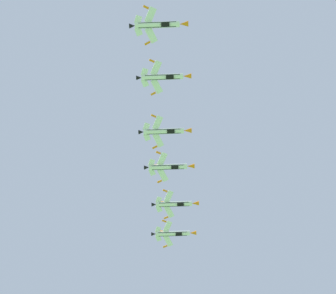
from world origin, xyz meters
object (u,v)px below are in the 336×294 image
(fighter_jet_right_wing, at_px, (169,167))
(fighter_jet_trail_slot, at_px, (158,25))
(fighter_jet_lead, at_px, (173,233))
(fighter_jet_left_wing, at_px, (175,204))
(fighter_jet_right_outer, at_px, (163,77))
(fighter_jet_left_outer, at_px, (165,131))

(fighter_jet_right_wing, bearing_deg, fighter_jet_trail_slot, -1.40)
(fighter_jet_lead, distance_m, fighter_jet_right_wing, 31.15)
(fighter_jet_left_wing, height_order, fighter_jet_right_wing, fighter_jet_left_wing)
(fighter_jet_right_wing, height_order, fighter_jet_right_outer, fighter_jet_right_outer)
(fighter_jet_left_wing, height_order, fighter_jet_trail_slot, fighter_jet_trail_slot)
(fighter_jet_left_wing, height_order, fighter_jet_left_outer, fighter_jet_left_wing)
(fighter_jet_lead, xyz_separation_m, fighter_jet_left_wing, (4.33, -13.74, -0.70))
(fighter_jet_right_wing, relative_size, fighter_jet_trail_slot, 1.00)
(fighter_jet_trail_slot, bearing_deg, fighter_jet_right_outer, 177.71)
(fighter_jet_left_wing, relative_size, fighter_jet_trail_slot, 1.00)
(fighter_jet_right_outer, bearing_deg, fighter_jet_left_outer, -178.94)
(fighter_jet_left_wing, distance_m, fighter_jet_left_outer, 30.38)
(fighter_jet_left_wing, xyz_separation_m, fighter_jet_left_outer, (5.14, -29.89, -1.70))
(fighter_jet_left_wing, xyz_separation_m, fighter_jet_right_outer, (9.19, -45.19, 2.67))
(fighter_jet_lead, xyz_separation_m, fighter_jet_right_outer, (13.52, -58.93, 1.96))
(fighter_jet_lead, distance_m, fighter_jet_trail_slot, 76.51)
(fighter_jet_left_outer, distance_m, fighter_jet_trail_slot, 32.05)
(fighter_jet_right_outer, bearing_deg, fighter_jet_right_wing, 179.09)
(fighter_jet_trail_slot, bearing_deg, fighter_jet_lead, 178.85)
(fighter_jet_left_outer, height_order, fighter_jet_trail_slot, fighter_jet_trail_slot)
(fighter_jet_lead, relative_size, fighter_jet_left_wing, 1.00)
(fighter_jet_left_outer, xyz_separation_m, fighter_jet_right_outer, (4.05, -15.31, 4.37))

